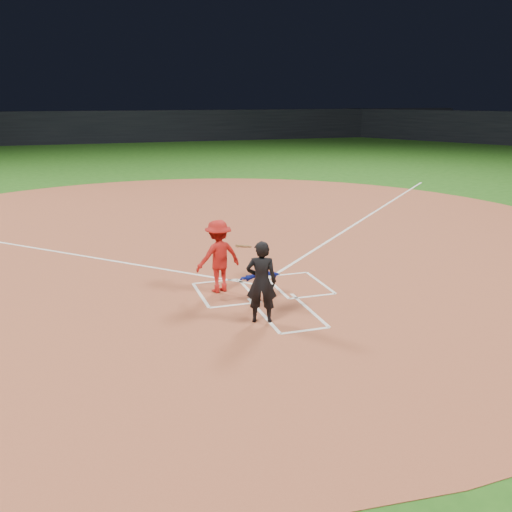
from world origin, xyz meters
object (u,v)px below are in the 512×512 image
object	(u,v)px
umpire	(261,282)
batter_at_plate	(218,256)
catcher	(262,279)
home_plate	(262,288)

from	to	relation	value
umpire	batter_at_plate	bearing A→B (deg)	-59.63
catcher	umpire	xyz separation A→B (m)	(-0.39, -1.17, 0.35)
home_plate	umpire	world-z (taller)	umpire
home_plate	umpire	xyz separation A→B (m)	(-0.71, -2.04, 0.89)
catcher	home_plate	bearing A→B (deg)	-115.07
home_plate	umpire	bearing A→B (deg)	70.90
home_plate	batter_at_plate	xyz separation A→B (m)	(-1.08, 0.16, 0.89)
catcher	batter_at_plate	world-z (taller)	batter_at_plate
batter_at_plate	umpire	bearing A→B (deg)	-80.22
umpire	batter_at_plate	distance (m)	2.23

